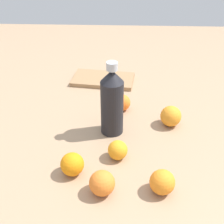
{
  "coord_description": "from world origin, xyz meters",
  "views": [
    {
      "loc": [
        0.01,
        0.89,
        0.65
      ],
      "look_at": [
        0.04,
        0.01,
        0.08
      ],
      "focal_mm": 49.16,
      "sensor_mm": 36.0,
      "label": 1
    }
  ],
  "objects_px": {
    "orange_2": "(122,103)",
    "orange_4": "(102,183)",
    "orange_1": "(171,116)",
    "water_bottle": "(112,102)",
    "orange_5": "(118,150)",
    "orange_3": "(72,164)",
    "cutting_board": "(103,79)",
    "orange_0": "(162,182)"
  },
  "relations": [
    {
      "from": "orange_2",
      "to": "orange_4",
      "type": "relative_size",
      "value": 0.9
    },
    {
      "from": "orange_2",
      "to": "orange_1",
      "type": "bearing_deg",
      "value": 151.42
    },
    {
      "from": "water_bottle",
      "to": "orange_5",
      "type": "xyz_separation_m",
      "value": [
        -0.02,
        0.14,
        -0.09
      ]
    },
    {
      "from": "orange_3",
      "to": "orange_5",
      "type": "relative_size",
      "value": 1.12
    },
    {
      "from": "orange_2",
      "to": "orange_4",
      "type": "height_order",
      "value": "orange_4"
    },
    {
      "from": "cutting_board",
      "to": "orange_0",
      "type": "bearing_deg",
      "value": 114.18
    },
    {
      "from": "orange_1",
      "to": "orange_3",
      "type": "relative_size",
      "value": 1.08
    },
    {
      "from": "water_bottle",
      "to": "orange_4",
      "type": "relative_size",
      "value": 3.68
    },
    {
      "from": "water_bottle",
      "to": "orange_5",
      "type": "relative_size",
      "value": 4.23
    },
    {
      "from": "orange_2",
      "to": "orange_5",
      "type": "relative_size",
      "value": 1.04
    },
    {
      "from": "orange_0",
      "to": "orange_2",
      "type": "relative_size",
      "value": 1.09
    },
    {
      "from": "orange_0",
      "to": "water_bottle",
      "type": "bearing_deg",
      "value": -61.65
    },
    {
      "from": "orange_3",
      "to": "orange_5",
      "type": "height_order",
      "value": "orange_3"
    },
    {
      "from": "water_bottle",
      "to": "orange_0",
      "type": "xyz_separation_m",
      "value": [
        -0.15,
        0.27,
        -0.09
      ]
    },
    {
      "from": "orange_1",
      "to": "orange_3",
      "type": "bearing_deg",
      "value": 39.44
    },
    {
      "from": "orange_4",
      "to": "cutting_board",
      "type": "distance_m",
      "value": 0.67
    },
    {
      "from": "water_bottle",
      "to": "cutting_board",
      "type": "xyz_separation_m",
      "value": [
        0.06,
        -0.38,
        -0.11
      ]
    },
    {
      "from": "orange_4",
      "to": "orange_5",
      "type": "relative_size",
      "value": 1.15
    },
    {
      "from": "orange_2",
      "to": "cutting_board",
      "type": "bearing_deg",
      "value": -69.31
    },
    {
      "from": "water_bottle",
      "to": "orange_3",
      "type": "height_order",
      "value": "water_bottle"
    },
    {
      "from": "orange_3",
      "to": "cutting_board",
      "type": "xyz_separation_m",
      "value": [
        -0.05,
        -0.59,
        -0.03
      ]
    },
    {
      "from": "orange_5",
      "to": "water_bottle",
      "type": "bearing_deg",
      "value": -80.5
    },
    {
      "from": "orange_5",
      "to": "cutting_board",
      "type": "bearing_deg",
      "value": -81.27
    },
    {
      "from": "orange_4",
      "to": "cutting_board",
      "type": "relative_size",
      "value": 0.26
    },
    {
      "from": "orange_0",
      "to": "cutting_board",
      "type": "xyz_separation_m",
      "value": [
        0.2,
        -0.66,
        -0.03
      ]
    },
    {
      "from": "orange_3",
      "to": "orange_4",
      "type": "height_order",
      "value": "orange_4"
    },
    {
      "from": "cutting_board",
      "to": "orange_3",
      "type": "bearing_deg",
      "value": 91.93
    },
    {
      "from": "orange_4",
      "to": "cutting_board",
      "type": "bearing_deg",
      "value": -86.45
    },
    {
      "from": "orange_3",
      "to": "cutting_board",
      "type": "relative_size",
      "value": 0.25
    },
    {
      "from": "orange_0",
      "to": "orange_1",
      "type": "xyz_separation_m",
      "value": [
        -0.06,
        -0.32,
        0.0
      ]
    },
    {
      "from": "orange_1",
      "to": "orange_2",
      "type": "xyz_separation_m",
      "value": [
        0.18,
        -0.1,
        -0.01
      ]
    },
    {
      "from": "water_bottle",
      "to": "orange_0",
      "type": "distance_m",
      "value": 0.32
    },
    {
      "from": "water_bottle",
      "to": "orange_4",
      "type": "height_order",
      "value": "water_bottle"
    },
    {
      "from": "orange_0",
      "to": "cutting_board",
      "type": "distance_m",
      "value": 0.69
    },
    {
      "from": "orange_3",
      "to": "orange_5",
      "type": "xyz_separation_m",
      "value": [
        -0.13,
        -0.07,
        -0.0
      ]
    },
    {
      "from": "orange_0",
      "to": "orange_3",
      "type": "height_order",
      "value": "same"
    },
    {
      "from": "orange_0",
      "to": "orange_2",
      "type": "xyz_separation_m",
      "value": [
        0.11,
        -0.42,
        -0.0
      ]
    },
    {
      "from": "orange_1",
      "to": "orange_3",
      "type": "distance_m",
      "value": 0.41
    },
    {
      "from": "orange_1",
      "to": "orange_2",
      "type": "height_order",
      "value": "orange_1"
    },
    {
      "from": "orange_5",
      "to": "orange_4",
      "type": "bearing_deg",
      "value": 75.07
    },
    {
      "from": "orange_2",
      "to": "water_bottle",
      "type": "bearing_deg",
      "value": 76.72
    },
    {
      "from": "orange_2",
      "to": "orange_5",
      "type": "height_order",
      "value": "orange_2"
    }
  ]
}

